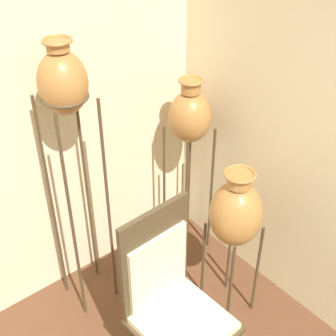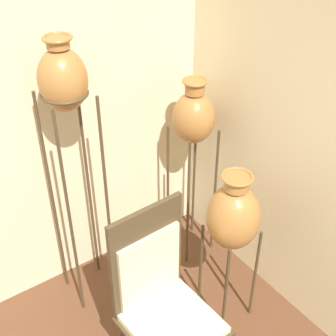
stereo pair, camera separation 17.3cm
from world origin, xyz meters
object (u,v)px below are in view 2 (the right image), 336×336
(vase_stand_medium, at_px, (194,120))
(chair, at_px, (162,297))
(vase_stand_tall, at_px, (64,90))
(vase_stand_short, at_px, (233,217))

(vase_stand_medium, relative_size, chair, 1.21)
(vase_stand_tall, bearing_deg, chair, -85.79)
(vase_stand_tall, relative_size, vase_stand_short, 1.63)
(vase_stand_medium, height_order, chair, vase_stand_medium)
(vase_stand_medium, xyz_separation_m, vase_stand_short, (-0.20, -0.66, -0.31))
(vase_stand_medium, distance_m, chair, 1.23)
(vase_stand_tall, height_order, vase_stand_medium, vase_stand_tall)
(vase_stand_tall, relative_size, chair, 1.58)
(vase_stand_medium, height_order, vase_stand_short, vase_stand_medium)
(vase_stand_short, xyz_separation_m, chair, (-0.61, -0.12, -0.20))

